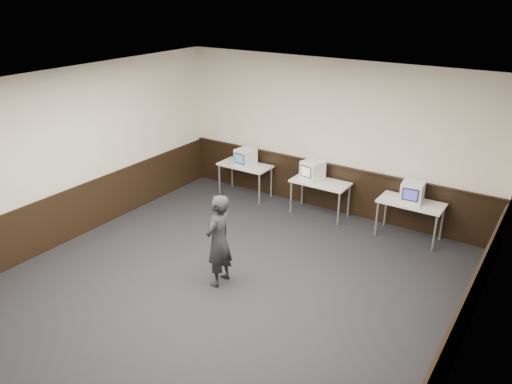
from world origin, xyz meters
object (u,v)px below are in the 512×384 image
desk_left (245,167)px  person (219,240)px  emac_right (412,192)px  desk_center (320,185)px  emac_center (312,170)px  emac_left (246,157)px  desk_right (411,205)px

desk_left → person: (1.72, -3.25, 0.10)m
emac_right → person: person is taller
desk_center → emac_center: (-0.21, 0.03, 0.27)m
desk_center → person: bearing=-93.2°
emac_left → emac_center: 1.65m
emac_right → person: (-2.07, -3.25, -0.17)m
desk_left → desk_right: 3.80m
emac_left → desk_right: bearing=7.8°
emac_center → emac_right: bearing=14.3°
emac_right → person: bearing=-128.7°
desk_left → desk_right: same height
desk_right → emac_center: 2.13m
desk_center → desk_right: (1.90, 0.00, 0.00)m
emac_right → desk_right: bearing=-43.3°
desk_right → person: (-2.08, -3.25, 0.10)m
desk_right → emac_right: emac_right is taller
desk_right → emac_center: (-2.11, 0.03, 0.27)m
emac_left → emac_right: size_ratio=0.98×
emac_left → desk_center: bearing=8.4°
desk_left → desk_center: bearing=0.0°
desk_center → person: person is taller
desk_left → desk_center: same height
desk_left → emac_right: 3.80m
desk_right → emac_center: size_ratio=2.39×
emac_left → desk_left: bearing=145.3°
desk_center → emac_left: bearing=-178.8°
emac_left → emac_right: emac_right is taller
desk_center → desk_left: bearing=180.0°
desk_center → desk_right: same height
person → desk_right: bearing=144.3°
person → desk_left: bearing=-155.1°
desk_left → emac_left: emac_left is taller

